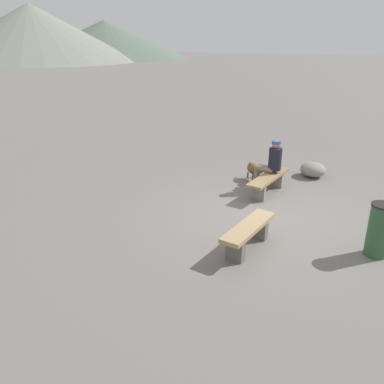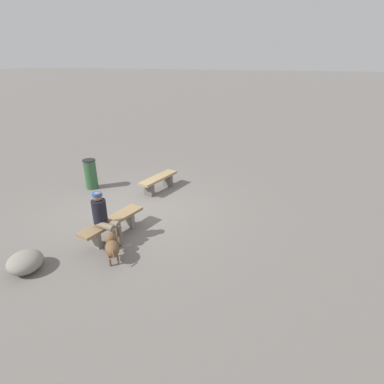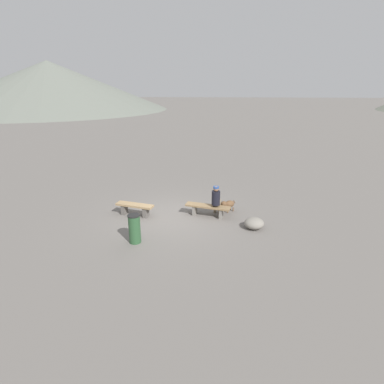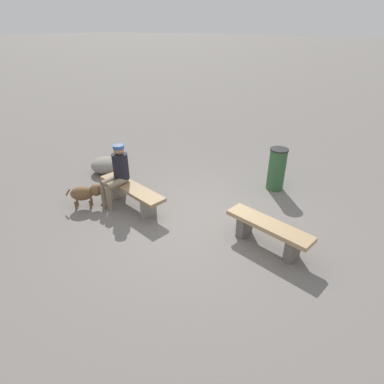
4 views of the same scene
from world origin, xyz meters
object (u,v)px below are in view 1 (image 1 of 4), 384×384
Objects in this scene: seated_person at (271,161)px; boulder at (313,170)px; dog at (255,169)px; trash_bin at (379,230)px; bench_left at (248,232)px; bench_right at (268,180)px.

boulder is (1.38, -0.98, -0.53)m from seated_person.
seated_person reaches higher than dog.
trash_bin is at bearing -161.66° from boulder.
seated_person is 3.52m from trash_bin.
dog is at bearing 23.86° from bench_left.
bench_left is 4.64m from boulder.
bench_right is (2.87, 0.12, 0.01)m from bench_left.
bench_right is 3.27m from trash_bin.
trash_bin is at bearing 3.69° from dog.
trash_bin reaches higher than bench_right.
bench_right is 2.53× the size of boulder.
bench_right is at bearing 150.53° from boulder.
bench_right is at bearing 44.58° from trash_bin.
bench_left is 2.25m from trash_bin.
dog is 4.19m from trash_bin.
seated_person is at bearing 7.19° from dog.
bench_left is 0.87× the size of bench_right.
bench_left reaches higher than bench_right.
trash_bin is 1.37× the size of boulder.
dog is at bearing 121.67° from boulder.
trash_bin reaches higher than dog.
bench_left is 2.48× the size of dog.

